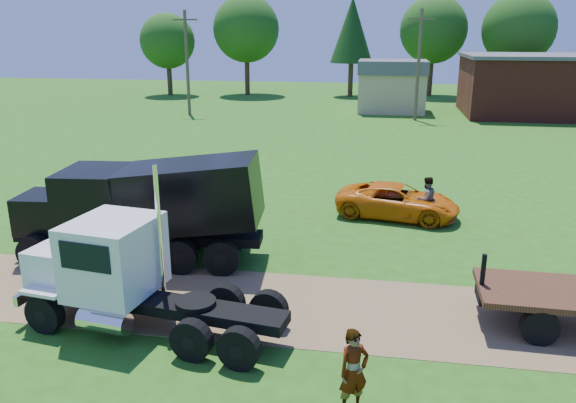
% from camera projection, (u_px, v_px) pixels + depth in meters
% --- Properties ---
extents(ground, '(140.00, 140.00, 0.00)m').
position_uv_depth(ground, '(255.00, 304.00, 15.64)').
color(ground, '#2D5512').
rests_on(ground, ground).
extents(dirt_track, '(120.00, 4.20, 0.01)m').
position_uv_depth(dirt_track, '(255.00, 304.00, 15.64)').
color(dirt_track, brown).
rests_on(dirt_track, ground).
extents(white_semi_tractor, '(7.07, 3.20, 4.18)m').
position_uv_depth(white_semi_tractor, '(118.00, 273.00, 14.20)').
color(white_semi_tractor, black).
rests_on(white_semi_tractor, ground).
extents(black_dump_truck, '(8.24, 3.16, 3.52)m').
position_uv_depth(black_dump_truck, '(148.00, 204.00, 18.16)').
color(black_dump_truck, black).
rests_on(black_dump_truck, ground).
extents(orange_pickup, '(5.21, 3.09, 1.36)m').
position_uv_depth(orange_pickup, '(397.00, 201.00, 22.74)').
color(orange_pickup, orange).
rests_on(orange_pickup, ground).
extents(spectator_a, '(0.78, 0.72, 1.79)m').
position_uv_depth(spectator_a, '(354.00, 371.00, 11.01)').
color(spectator_a, '#999999').
rests_on(spectator_a, ground).
extents(spectator_b, '(1.11, 1.06, 1.81)m').
position_uv_depth(spectator_b, '(426.00, 199.00, 22.21)').
color(spectator_b, '#999999').
rests_on(spectator_b, ground).
extents(brick_building, '(15.40, 10.40, 5.30)m').
position_uv_depth(brick_building, '(552.00, 85.00, 49.74)').
color(brick_building, maroon).
rests_on(brick_building, ground).
extents(tan_shed, '(6.20, 5.40, 4.70)m').
position_uv_depth(tan_shed, '(392.00, 85.00, 52.03)').
color(tan_shed, tan).
rests_on(tan_shed, ground).
extents(utility_poles, '(42.20, 0.28, 9.00)m').
position_uv_depth(utility_poles, '(419.00, 63.00, 46.33)').
color(utility_poles, '#4D3C2B').
rests_on(utility_poles, ground).
extents(tree_row, '(56.57, 11.18, 11.28)m').
position_uv_depth(tree_row, '(380.00, 33.00, 62.11)').
color(tree_row, '#382417').
rests_on(tree_row, ground).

